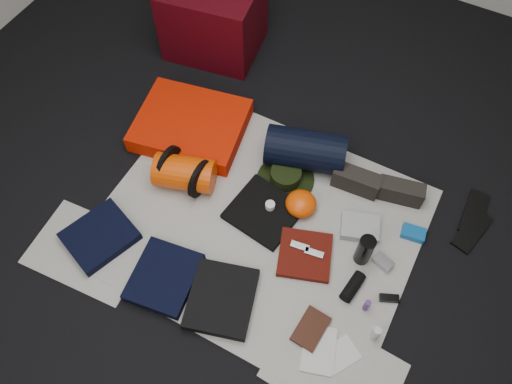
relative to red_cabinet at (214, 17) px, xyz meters
The scene contains 37 objects.
floor 1.38m from the red_cabinet, 50.03° to the right, with size 4.50×4.50×0.02m, color black.
newspaper_mat 1.37m from the red_cabinet, 50.03° to the right, with size 1.60×1.30×0.01m, color beige.
newspaper_sheet_front_left 1.61m from the red_cabinet, 83.88° to the right, with size 0.58×0.40×0.00m, color beige.
newspaper_sheet_front_right 2.18m from the red_cabinet, 45.34° to the right, with size 0.58×0.40×0.00m, color beige.
red_cabinet is the anchor object (origin of this frame).
sleeping_pad 0.74m from the red_cabinet, 71.02° to the right, with size 0.61×0.50×0.11m, color red.
stuff_sack 1.09m from the red_cabinet, 68.31° to the right, with size 0.19×0.19×0.32m, color #DE4103.
sack_strap_left 1.05m from the red_cabinet, 73.41° to the right, with size 0.22×0.22×0.03m, color black.
sack_strap_right 1.12m from the red_cabinet, 63.55° to the right, with size 0.22×0.22×0.03m, color black.
navy_duffel 1.08m from the red_cabinet, 32.05° to the right, with size 0.23×0.23×0.43m, color black.
boonie_brim 1.16m from the red_cabinet, 39.86° to the right, with size 0.32×0.32×0.01m, color black.
boonie_crown 1.15m from the red_cabinet, 39.86° to the right, with size 0.17×0.17×0.07m, color black.
hiking_boot_left 1.38m from the red_cabinet, 25.70° to the right, with size 0.26×0.10×0.13m, color black.
hiking_boot_right 1.57m from the red_cabinet, 20.36° to the right, with size 0.24×0.09×0.12m, color black.
flip_flop_left 1.97m from the red_cabinet, 16.49° to the right, with size 0.10×0.27×0.01m, color black.
flip_flop_right 1.92m from the red_cabinet, 13.48° to the right, with size 0.10×0.28×0.02m, color black.
trousers_navy_a 1.53m from the red_cabinet, 82.86° to the right, with size 0.29×0.33×0.05m, color black.
trousers_navy_b 1.66m from the red_cabinet, 68.50° to the right, with size 0.30×0.34×0.05m, color black.
trousers_charcoal 1.76m from the red_cabinet, 58.72° to the right, with size 0.31×0.35×0.05m, color black.
black_tshirt 1.32m from the red_cabinet, 48.29° to the right, with size 0.34×0.32×0.03m, color black.
red_shirt 1.61m from the red_cabinet, 43.27° to the right, with size 0.26×0.26×0.03m, color #4F0F08.
orange_stuff_sack 1.35m from the red_cabinet, 39.86° to the right, with size 0.17×0.17×0.11m, color #DE4103.
first_aid_pouch 1.60m from the red_cabinet, 31.38° to the right, with size 0.20×0.15×0.05m, color gray.
water_bottle 1.73m from the red_cabinet, 34.35° to the right, with size 0.08×0.08×0.20m, color black.
speaker 1.85m from the red_cabinet, 38.43° to the right, with size 0.06×0.06×0.16m, color black.
compact_camera 1.81m from the red_cabinet, 31.84° to the right, with size 0.10×0.06×0.04m, color #ABAAAF.
cyan_case 1.78m from the red_cabinet, 24.18° to the right, with size 0.12×0.08×0.04m, color #0F5294.
toiletry_purple 1.96m from the red_cabinet, 38.09° to the right, with size 0.03×0.03×0.09m, color #4A2069.
toiletry_clear 2.09m from the red_cabinet, 39.03° to the right, with size 0.04×0.04×0.11m, color #B1B6B1.
paperback_book 1.97m from the red_cabinet, 46.52° to the right, with size 0.12×0.19×0.03m, color black.
map_booklet 2.07m from the red_cabinet, 46.35° to the right, with size 0.15×0.22×0.01m, color beige.
map_printout 2.12m from the red_cabinet, 43.94° to the right, with size 0.12×0.16×0.01m, color beige.
sunglasses 1.98m from the red_cabinet, 34.37° to the right, with size 0.09×0.04×0.02m, color black.
key_cluster 1.59m from the red_cabinet, 81.11° to the right, with size 0.08×0.08×0.01m, color #ABAAAF.
tape_roll 1.31m from the red_cabinet, 46.75° to the right, with size 0.05×0.05×0.04m, color silver.
energy_bar_a 1.57m from the red_cabinet, 43.75° to the right, with size 0.10×0.04×0.01m, color #ABAAAF.
energy_bar_b 1.63m from the red_cabinet, 41.78° to the right, with size 0.10×0.04×0.01m, color #ABAAAF.
Camera 1 is at (0.55, -1.07, 2.35)m, focal length 35.00 mm.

